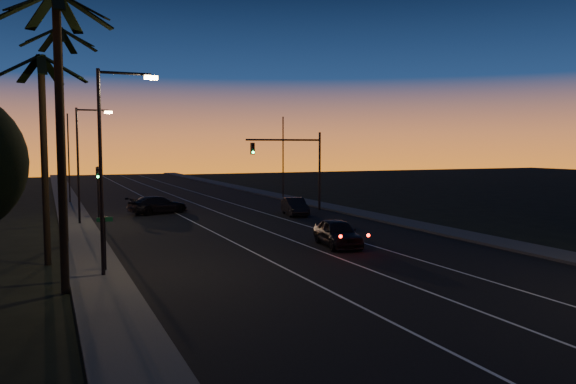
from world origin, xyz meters
name	(u,v)px	position (x,y,z in m)	size (l,w,h in m)	color
road	(260,231)	(0.00, 30.00, 0.01)	(20.00, 170.00, 0.01)	black
sidewalk_left	(84,241)	(-11.20, 30.00, 0.08)	(2.40, 170.00, 0.16)	#353533
sidewalk_right	(399,221)	(11.20, 30.00, 0.08)	(2.40, 170.00, 0.16)	#353533
lane_stripe_left	(217,234)	(-3.00, 30.00, 0.02)	(0.12, 160.00, 0.01)	silver
lane_stripe_mid	(267,231)	(0.50, 30.00, 0.02)	(0.12, 160.00, 0.01)	silver
lane_stripe_right	(313,228)	(4.00, 30.00, 0.02)	(0.12, 160.00, 0.01)	silver
palm_near	(60,111)	(-12.60, 18.00, 7.07)	(4.25, 4.16, 11.53)	black
palm_mid	(44,135)	(-13.20, 24.00, 6.25)	(4.25, 4.16, 10.03)	black
palm_far	(62,114)	(-12.20, 30.00, 7.61)	(4.25, 4.16, 12.53)	black
streetlight_left_near	(108,156)	(-10.70, 20.00, 5.32)	(2.55, 0.26, 9.00)	black
streetlight_left_far	(82,156)	(-10.69, 38.00, 5.06)	(2.55, 0.26, 8.50)	black
street_sign	(105,237)	(-10.80, 21.00, 1.66)	(0.70, 0.06, 2.60)	black
signal_mast	(296,157)	(7.14, 39.99, 4.78)	(7.10, 0.41, 7.00)	black
signal_post	(98,184)	(-9.50, 39.98, 2.89)	(0.28, 0.37, 4.20)	black
far_pole_left	(69,159)	(-11.00, 55.00, 4.50)	(0.14, 0.14, 9.00)	black
far_pole_right	(283,158)	(11.00, 52.00, 4.50)	(0.14, 0.14, 9.00)	black
lead_car	(337,233)	(2.06, 22.87, 0.79)	(2.57, 5.30, 1.55)	black
right_car	(295,207)	(5.83, 37.24, 0.73)	(2.32, 4.58, 1.44)	black
cross_car	(158,205)	(-4.43, 42.96, 0.77)	(5.59, 3.61, 1.51)	black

